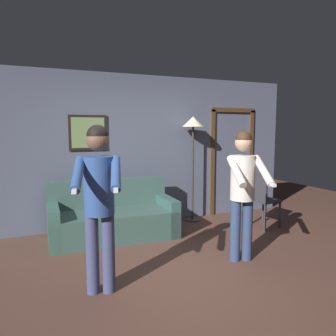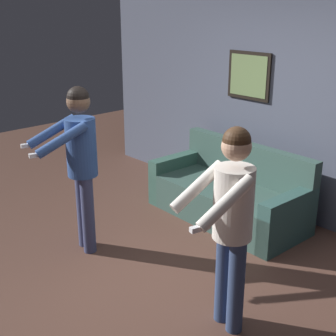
{
  "view_description": "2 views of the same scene",
  "coord_description": "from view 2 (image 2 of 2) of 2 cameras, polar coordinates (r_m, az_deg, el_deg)",
  "views": [
    {
      "loc": [
        -1.59,
        -3.34,
        1.67
      ],
      "look_at": [
        -0.2,
        -0.11,
        1.25
      ],
      "focal_mm": 35.0,
      "sensor_mm": 36.0,
      "label": 1
    },
    {
      "loc": [
        2.83,
        -2.49,
        2.46
      ],
      "look_at": [
        0.08,
        0.06,
        1.12
      ],
      "focal_mm": 50.0,
      "sensor_mm": 36.0,
      "label": 2
    }
  ],
  "objects": [
    {
      "name": "couch",
      "position": [
        5.61,
        7.44,
        -3.39
      ],
      "size": [
        1.93,
        0.92,
        0.87
      ],
      "color": "#38554D",
      "rests_on": "ground_plane"
    },
    {
      "name": "back_wall_assembly",
      "position": [
        5.54,
        15.68,
        6.86
      ],
      "size": [
        6.4,
        0.1,
        2.6
      ],
      "color": "#51586B",
      "rests_on": "ground_plane"
    },
    {
      "name": "person_standing_right",
      "position": [
        3.49,
        7.73,
        -5.54
      ],
      "size": [
        0.52,
        0.67,
        1.64
      ],
      "color": "navy",
      "rests_on": "ground_plane"
    },
    {
      "name": "person_standing_left",
      "position": [
        4.68,
        -10.7,
        1.6
      ],
      "size": [
        0.54,
        0.72,
        1.71
      ],
      "color": "#3C436A",
      "rests_on": "ground_plane"
    },
    {
      "name": "ground_plane",
      "position": [
        4.5,
        -1.34,
        -13.5
      ],
      "size": [
        12.0,
        12.0,
        0.0
      ],
      "primitive_type": "plane",
      "color": "brown"
    }
  ]
}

